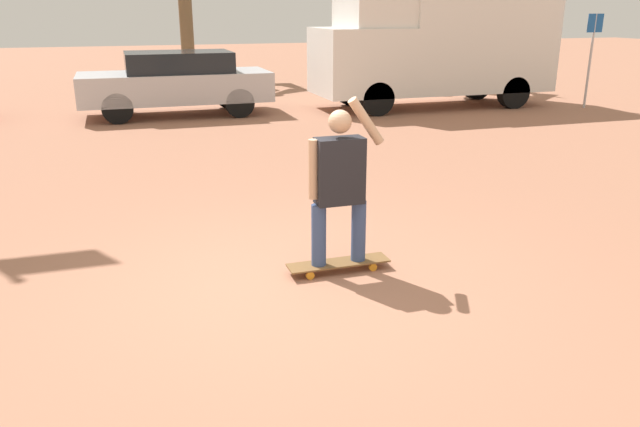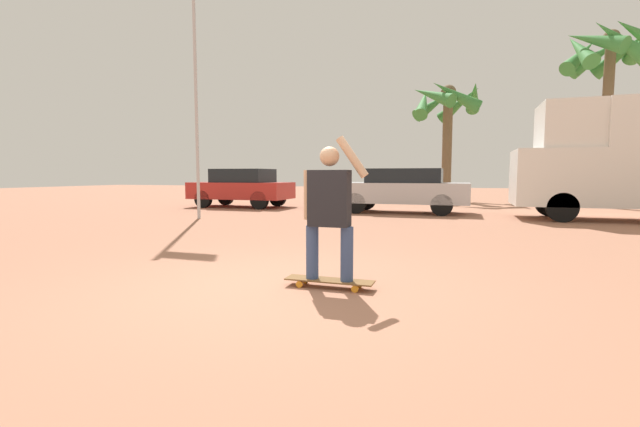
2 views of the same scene
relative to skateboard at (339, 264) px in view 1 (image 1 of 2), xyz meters
The scene contains 6 objects.
ground_plane 0.54m from the skateboard, 159.08° to the right, with size 80.00×80.00×0.00m, color #A36B51.
skateboard is the anchor object (origin of this frame).
person_skateboarder 0.85m from the skateboard, behind, with size 0.73×0.22×1.58m.
camper_van 11.10m from the skateboard, 57.21° to the left, with size 6.01×2.02×3.25m.
parked_car_silver 9.92m from the skateboard, 92.95° to the left, with size 4.35×1.78×1.46m.
street_sign 12.34m from the skateboard, 39.67° to the left, with size 0.44×0.06×2.29m.
Camera 1 is at (-1.39, -5.04, 2.43)m, focal length 35.00 mm.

